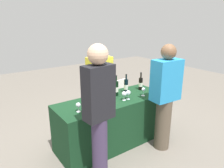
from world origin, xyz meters
TOP-DOWN VIEW (x-y plane):
  - ground_plane at (0.00, 0.00)m, footprint 12.00×12.00m
  - tasting_table at (0.00, 0.00)m, footprint 1.81×0.68m
  - wine_bottle_0 at (-0.31, 0.10)m, footprint 0.07×0.07m
  - wine_bottle_1 at (-0.01, 0.16)m, footprint 0.07×0.07m
  - wine_bottle_2 at (0.15, 0.10)m, footprint 0.08×0.08m
  - wine_bottle_3 at (0.36, 0.10)m, footprint 0.07×0.07m
  - wine_bottle_4 at (0.68, 0.08)m, footprint 0.07×0.07m
  - wine_glass_0 at (-0.64, -0.11)m, footprint 0.07×0.07m
  - wine_glass_1 at (-0.33, -0.10)m, footprint 0.06×0.06m
  - wine_glass_2 at (0.13, -0.14)m, footprint 0.07×0.07m
  - wine_glass_3 at (0.21, -0.15)m, footprint 0.07×0.07m
  - wine_glass_4 at (0.51, -0.17)m, footprint 0.06×0.06m
  - server_pouring at (0.12, 0.55)m, footprint 0.43×0.24m
  - guest_0 at (-0.61, -0.58)m, footprint 0.37×0.23m
  - guest_1 at (0.58, -0.56)m, footprint 0.45×0.27m
  - menu_board at (0.83, 0.92)m, footprint 0.44×0.09m

SIDE VIEW (x-z plane):
  - ground_plane at x=0.00m, z-range 0.00..0.00m
  - menu_board at x=0.83m, z-range 0.00..0.72m
  - tasting_table at x=0.00m, z-range 0.00..0.78m
  - server_pouring at x=0.12m, z-range 0.05..1.61m
  - wine_glass_0 at x=-0.64m, z-range 0.80..0.94m
  - wine_glass_1 at x=-0.33m, z-range 0.81..0.94m
  - wine_glass_2 at x=0.13m, z-range 0.81..0.95m
  - wine_glass_4 at x=0.51m, z-range 0.81..0.95m
  - wine_glass_3 at x=0.21m, z-range 0.81..0.95m
  - wine_bottle_0 at x=-0.31m, z-range 0.73..1.04m
  - guest_1 at x=0.58m, z-range 0.06..1.71m
  - wine_bottle_4 at x=0.68m, z-range 0.73..1.05m
  - wine_bottle_3 at x=0.36m, z-range 0.73..1.06m
  - wine_bottle_1 at x=-0.01m, z-range 0.73..1.07m
  - wine_bottle_2 at x=0.15m, z-range 0.73..1.07m
  - guest_0 at x=-0.61m, z-range 0.10..1.84m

